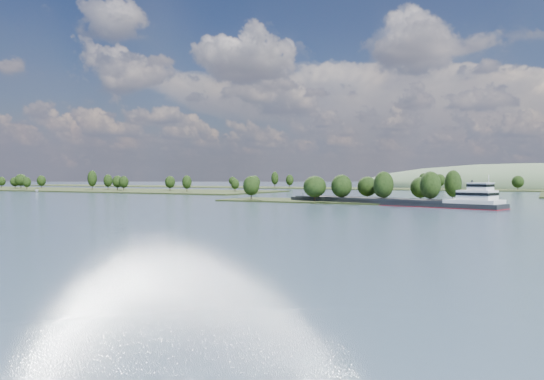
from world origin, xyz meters
The scene contains 7 objects.
ground centered at (0.00, 120.00, 0.00)m, with size 1800.00×1800.00×0.00m, color #324957.
tree_island centered at (6.96, 178.75, 3.83)m, with size 100.00×30.00×13.36m.
left_bank centered at (-229.13, 260.08, 0.82)m, with size 300.00×80.00×15.41m.
back_shoreline centered at (8.07, 399.93, 0.67)m, with size 900.00×60.00×15.08m.
hill_west centered at (60.00, 500.00, 0.00)m, with size 320.00×160.00×44.00m, color #445A3E.
cargo_barge centered at (26.82, 168.47, 1.45)m, with size 84.42×34.67×11.53m.
motorboat centered at (-219.06, 212.18, 1.06)m, with size 2.07×5.50×2.12m, color silver.
Camera 1 is at (73.69, -20.42, 10.44)m, focal length 35.00 mm.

